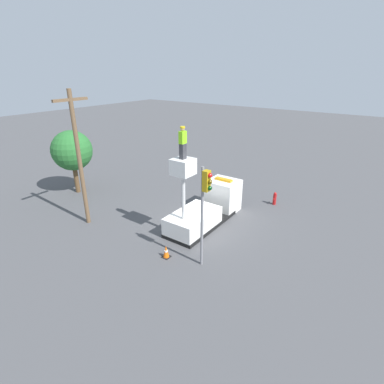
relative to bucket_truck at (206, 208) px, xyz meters
name	(u,v)px	position (x,y,z in m)	size (l,w,h in m)	color
ground_plane	(201,225)	(-0.58, 0.00, -0.97)	(120.00, 120.00, 0.00)	#4C4C4F
bucket_truck	(206,208)	(0.00, 0.00, 0.00)	(6.40, 2.12, 4.91)	black
worker	(183,143)	(-2.47, 0.00, 4.82)	(0.40, 0.26, 1.75)	#38383D
traffic_light_pole	(205,199)	(-4.06, -2.48, 2.79)	(0.34, 0.57, 5.32)	gray
fire_hydrant	(275,199)	(5.23, -2.68, -0.50)	(0.49, 0.25, 0.97)	red
traffic_cone_rear	(166,252)	(-4.65, -0.44, -0.64)	(0.42, 0.42, 0.70)	black
tree_left_bg	(72,151)	(-1.78, 11.41, 2.50)	(3.13, 3.13, 5.06)	brown
utility_pole	(79,156)	(-4.59, 6.31, 3.56)	(2.20, 0.26, 8.41)	brown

